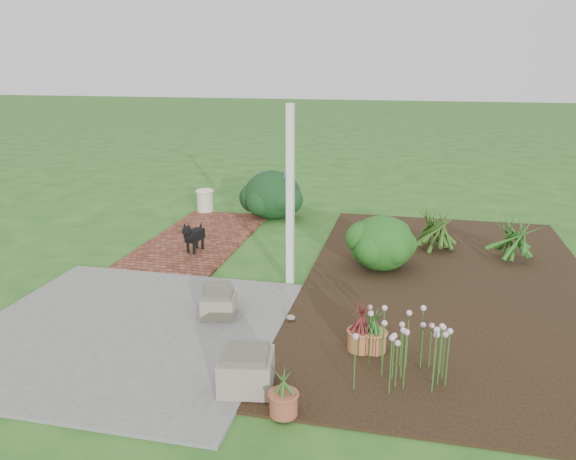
% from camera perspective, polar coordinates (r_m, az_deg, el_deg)
% --- Properties ---
extents(ground, '(80.00, 80.00, 0.00)m').
position_cam_1_polar(ground, '(7.94, -2.06, -5.56)').
color(ground, '#255D1D').
rests_on(ground, ground).
extents(concrete_patio, '(3.50, 3.50, 0.04)m').
position_cam_1_polar(concrete_patio, '(6.89, -16.16, -9.72)').
color(concrete_patio, slate).
rests_on(concrete_patio, ground).
extents(brick_path, '(1.60, 3.50, 0.04)m').
position_cam_1_polar(brick_path, '(10.01, -8.93, -0.86)').
color(brick_path, '#592A1C').
rests_on(brick_path, ground).
extents(garden_bed, '(4.00, 7.00, 0.03)m').
position_cam_1_polar(garden_bed, '(8.19, 16.13, -5.43)').
color(garden_bed, black).
rests_on(garden_bed, ground).
extents(veranda_post, '(0.10, 0.10, 2.50)m').
position_cam_1_polar(veranda_post, '(7.58, 0.24, 3.30)').
color(veranda_post, white).
rests_on(veranda_post, ground).
extents(stone_trough_near, '(0.56, 0.56, 0.33)m').
position_cam_1_polar(stone_trough_near, '(5.48, -4.25, -14.14)').
color(stone_trough_near, gray).
rests_on(stone_trough_near, concrete_patio).
extents(stone_trough_mid, '(0.51, 0.51, 0.26)m').
position_cam_1_polar(stone_trough_mid, '(7.11, -7.08, -6.94)').
color(stone_trough_mid, '#756956').
rests_on(stone_trough_mid, concrete_patio).
extents(stone_trough_far, '(0.45, 0.45, 0.26)m').
position_cam_1_polar(stone_trough_far, '(6.92, -7.03, -7.62)').
color(stone_trough_far, '#706B55').
rests_on(stone_trough_far, concrete_patio).
extents(black_dog, '(0.23, 0.56, 0.48)m').
position_cam_1_polar(black_dog, '(9.18, -9.60, -0.51)').
color(black_dog, black).
rests_on(black_dog, brick_path).
extents(cream_ceramic_urn, '(0.40, 0.40, 0.44)m').
position_cam_1_polar(cream_ceramic_urn, '(11.69, -8.43, 2.94)').
color(cream_ceramic_urn, beige).
rests_on(cream_ceramic_urn, brick_path).
extents(evergreen_shrub, '(1.06, 1.06, 0.82)m').
position_cam_1_polar(evergreen_shrub, '(8.48, 9.50, -1.16)').
color(evergreen_shrub, '#1C3B11').
rests_on(evergreen_shrub, garden_bed).
extents(agapanthus_clump_back, '(1.25, 1.25, 0.87)m').
position_cam_1_polar(agapanthus_clump_back, '(9.34, 22.04, -0.34)').
color(agapanthus_clump_back, '#103A0A').
rests_on(agapanthus_clump_back, garden_bed).
extents(agapanthus_clump_front, '(1.21, 1.21, 0.84)m').
position_cam_1_polar(agapanthus_clump_front, '(9.51, 14.84, 0.53)').
color(agapanthus_clump_front, '#183E11').
rests_on(agapanthus_clump_front, garden_bed).
extents(pink_flower_patch, '(1.36, 1.36, 0.67)m').
position_cam_1_polar(pink_flower_patch, '(5.76, 11.78, -10.99)').
color(pink_flower_patch, '#113D0F').
rests_on(pink_flower_patch, garden_bed).
extents(terracotta_pot_bronze, '(0.36, 0.36, 0.23)m').
position_cam_1_polar(terracotta_pot_bronze, '(6.19, 7.40, -11.01)').
color(terracotta_pot_bronze, '#AD693A').
rests_on(terracotta_pot_bronze, garden_bed).
extents(terracotta_pot_small_left, '(0.33, 0.33, 0.22)m').
position_cam_1_polar(terracotta_pot_small_left, '(6.19, 8.67, -11.08)').
color(terracotta_pot_small_left, '#B7703E').
rests_on(terracotta_pot_small_left, garden_bed).
extents(terracotta_pot_small_right, '(0.32, 0.32, 0.21)m').
position_cam_1_polar(terracotta_pot_small_right, '(5.15, -0.46, -17.22)').
color(terracotta_pot_small_right, '#994A33').
rests_on(terracotta_pot_small_right, garden_bed).
extents(purple_flowering_bush, '(1.26, 1.26, 0.97)m').
position_cam_1_polar(purple_flowering_bush, '(11.23, -1.61, 3.73)').
color(purple_flowering_bush, black).
rests_on(purple_flowering_bush, ground).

